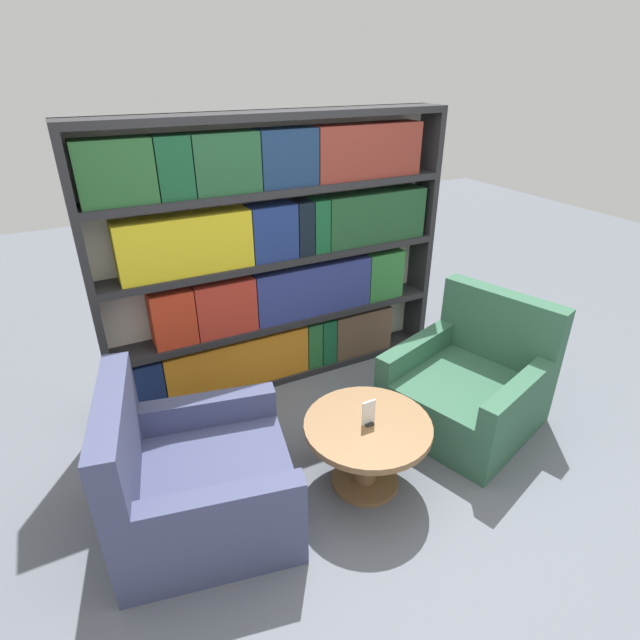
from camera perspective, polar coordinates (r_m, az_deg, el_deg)
The scene contains 6 objects.
ground_plane at distance 3.24m, azimuth 7.20°, elevation -19.01°, with size 14.00×14.00×0.00m, color slate.
bookshelf at distance 3.79m, azimuth -4.94°, elevation 6.93°, with size 2.69×0.30×2.05m.
armchair_left at distance 2.96m, azimuth -14.05°, elevation -17.54°, with size 1.10×1.07×0.91m.
armchair_right at distance 3.74m, azimuth 16.66°, elevation -7.25°, with size 1.16×1.13×0.91m.
coffee_table at distance 3.07m, azimuth 5.40°, elevation -13.61°, with size 0.75×0.75×0.46m.
table_sign at distance 2.94m, azimuth 5.57°, elevation -10.67°, with size 0.08×0.06×0.16m.
Camera 1 is at (-1.37, -1.79, 2.33)m, focal length 28.00 mm.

